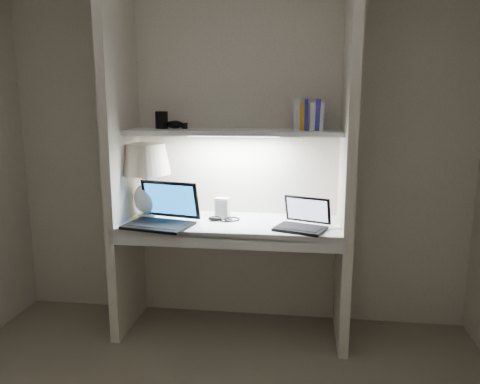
% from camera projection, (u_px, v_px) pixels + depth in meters
% --- Properties ---
extents(back_wall, '(3.20, 0.01, 2.50)m').
position_uv_depth(back_wall, '(237.00, 145.00, 3.25)').
color(back_wall, beige).
rests_on(back_wall, floor).
extents(alcove_panel_left, '(0.06, 0.55, 2.50)m').
position_uv_depth(alcove_panel_left, '(122.00, 147.00, 3.07)').
color(alcove_panel_left, beige).
rests_on(alcove_panel_left, floor).
extents(alcove_panel_right, '(0.06, 0.55, 2.50)m').
position_uv_depth(alcove_panel_right, '(348.00, 150.00, 2.89)').
color(alcove_panel_right, beige).
rests_on(alcove_panel_right, floor).
extents(desk, '(1.40, 0.55, 0.04)m').
position_uv_depth(desk, '(231.00, 225.00, 3.08)').
color(desk, white).
rests_on(desk, alcove_panel_left).
extents(desk_apron, '(1.46, 0.03, 0.10)m').
position_uv_depth(desk_apron, '(225.00, 241.00, 2.83)').
color(desk_apron, silver).
rests_on(desk_apron, desk).
extents(shelf, '(1.40, 0.36, 0.03)m').
position_uv_depth(shelf, '(233.00, 132.00, 3.05)').
color(shelf, silver).
rests_on(shelf, back_wall).
extents(strip_light, '(0.60, 0.04, 0.02)m').
position_uv_depth(strip_light, '(233.00, 136.00, 3.06)').
color(strip_light, white).
rests_on(strip_light, shelf).
extents(table_lamp, '(0.34, 0.34, 0.50)m').
position_uv_depth(table_lamp, '(146.00, 168.00, 3.15)').
color(table_lamp, white).
rests_on(table_lamp, desk).
extents(laptop_main, '(0.46, 0.42, 0.27)m').
position_uv_depth(laptop_main, '(163.00, 215.00, 3.00)').
color(laptop_main, black).
rests_on(laptop_main, desk).
extents(laptop_netbook, '(0.37, 0.35, 0.19)m').
position_uv_depth(laptop_netbook, '(303.00, 222.00, 2.90)').
color(laptop_netbook, black).
rests_on(laptop_netbook, desk).
extents(speaker, '(0.10, 0.08, 0.13)m').
position_uv_depth(speaker, '(222.00, 207.00, 3.19)').
color(speaker, silver).
rests_on(speaker, desk).
extents(mouse, '(0.10, 0.07, 0.03)m').
position_uv_depth(mouse, '(215.00, 218.00, 3.09)').
color(mouse, black).
rests_on(mouse, desk).
extents(cable_coil, '(0.14, 0.14, 0.01)m').
position_uv_depth(cable_coil, '(232.00, 219.00, 3.11)').
color(cable_coil, black).
rests_on(cable_coil, desk).
extents(sticky_note, '(0.08, 0.08, 0.00)m').
position_uv_depth(sticky_note, '(137.00, 219.00, 3.14)').
color(sticky_note, '#FFF635').
rests_on(sticky_note, desk).
extents(book_row, '(0.19, 0.13, 0.20)m').
position_uv_depth(book_row, '(308.00, 115.00, 2.99)').
color(book_row, silver).
rests_on(book_row, shelf).
extents(shelf_box, '(0.08, 0.07, 0.12)m').
position_uv_depth(shelf_box, '(162.00, 120.00, 3.15)').
color(shelf_box, black).
rests_on(shelf_box, shelf).
extents(shelf_gadget, '(0.14, 0.11, 0.05)m').
position_uv_depth(shelf_gadget, '(175.00, 125.00, 3.16)').
color(shelf_gadget, black).
rests_on(shelf_gadget, shelf).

